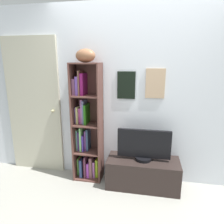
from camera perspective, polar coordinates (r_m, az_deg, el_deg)
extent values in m
cube|color=silver|center=(2.82, 7.71, 4.45)|extent=(4.80, 0.06, 2.46)
cube|color=black|center=(2.77, 4.06, 7.57)|extent=(0.25, 0.02, 0.37)
cube|color=#92A7AB|center=(2.77, 4.05, 7.56)|extent=(0.20, 0.01, 0.32)
cube|color=tan|center=(2.75, 12.16, 7.91)|extent=(0.25, 0.02, 0.39)
cube|color=gray|center=(2.75, 12.16, 7.90)|extent=(0.20, 0.01, 0.34)
cube|color=brown|center=(2.93, -10.53, -3.11)|extent=(0.02, 0.28, 1.69)
cube|color=brown|center=(2.82, -3.25, -3.59)|extent=(0.02, 0.28, 1.69)
cube|color=brown|center=(2.99, -6.18, -2.59)|extent=(0.40, 0.01, 1.69)
cube|color=brown|center=(3.22, -6.50, -17.66)|extent=(0.36, 0.27, 0.02)
cube|color=brown|center=(3.02, -6.72, -11.00)|extent=(0.36, 0.27, 0.02)
cube|color=brown|center=(2.87, -6.96, -3.54)|extent=(0.36, 0.27, 0.02)
cube|color=brown|center=(2.78, -7.21, 4.59)|extent=(0.36, 0.27, 0.02)
cube|color=brown|center=(2.74, -7.49, 13.52)|extent=(0.36, 0.27, 0.02)
cube|color=#64C449|center=(3.24, -9.15, -14.62)|extent=(0.02, 0.15, 0.26)
cube|color=#AF201B|center=(3.23, -8.68, -14.70)|extent=(0.03, 0.15, 0.26)
cube|color=navy|center=(3.19, -8.29, -14.92)|extent=(0.04, 0.22, 0.28)
cube|color=maroon|center=(3.19, -7.45, -14.88)|extent=(0.03, 0.18, 0.27)
cube|color=#582D41|center=(3.15, -7.13, -14.65)|extent=(0.02, 0.22, 0.33)
cube|color=purple|center=(3.18, -6.43, -15.49)|extent=(0.04, 0.20, 0.23)
cube|color=brown|center=(3.14, -5.64, -14.85)|extent=(0.04, 0.20, 0.32)
cube|color=#9A5A94|center=(3.16, -4.81, -15.40)|extent=(0.03, 0.19, 0.25)
cube|color=#99C424|center=(3.15, -4.07, -15.18)|extent=(0.04, 0.16, 0.28)
cube|color=#71B79F|center=(3.05, -9.47, -7.54)|extent=(0.02, 0.16, 0.30)
cube|color=#3A245E|center=(3.04, -8.93, -7.83)|extent=(0.03, 0.18, 0.28)
cube|color=#7FCA6F|center=(3.01, -8.44, -7.31)|extent=(0.03, 0.20, 0.35)
cube|color=#533AAA|center=(3.02, -7.85, -8.37)|extent=(0.02, 0.19, 0.24)
cube|color=#673774|center=(3.02, -7.24, -7.73)|extent=(0.02, 0.16, 0.30)
cube|color=#304663|center=(3.00, -6.71, -7.60)|extent=(0.03, 0.16, 0.32)
cube|color=#6F4DAA|center=(2.94, -9.79, -0.67)|extent=(0.02, 0.16, 0.23)
cube|color=tan|center=(2.91, -9.41, -0.70)|extent=(0.03, 0.19, 0.24)
cube|color=#AF3E94|center=(2.93, -8.77, -0.85)|extent=(0.02, 0.15, 0.22)
cube|color=#AC72B1|center=(2.89, -8.18, 0.29)|extent=(0.04, 0.16, 0.34)
cube|color=slate|center=(2.87, -7.69, 0.08)|extent=(0.02, 0.20, 0.33)
cube|color=#205C11|center=(2.86, -7.16, -0.52)|extent=(0.03, 0.21, 0.28)
cube|color=#663C5D|center=(2.83, -10.18, 7.11)|extent=(0.04, 0.22, 0.22)
cube|color=#64429C|center=(2.82, -9.37, 7.43)|extent=(0.04, 0.22, 0.25)
cube|color=brown|center=(2.80, -8.78, 8.21)|extent=(0.02, 0.22, 0.33)
cube|color=#741453|center=(2.79, -8.02, 7.85)|extent=(0.04, 0.21, 0.29)
ellipsoid|color=#8C5B3D|center=(2.74, -7.56, 15.56)|extent=(0.33, 0.25, 0.18)
cube|color=black|center=(2.94, 8.69, -16.67)|extent=(0.98, 0.42, 0.40)
cube|color=black|center=(2.77, 8.51, -18.81)|extent=(0.88, 0.01, 0.25)
cylinder|color=black|center=(2.84, 8.86, -12.86)|extent=(0.22, 0.22, 0.04)
cube|color=black|center=(2.75, 9.03, -8.87)|extent=(0.71, 0.04, 0.39)
cube|color=#2A3550|center=(2.74, 9.02, -8.97)|extent=(0.67, 0.01, 0.35)
cube|color=#B5B19B|center=(3.29, -21.21, 1.38)|extent=(0.85, 0.04, 2.06)
cube|color=gray|center=(3.22, -22.00, 8.47)|extent=(0.54, 0.01, 0.74)
cube|color=gray|center=(3.40, -20.68, -6.12)|extent=(0.54, 0.01, 0.74)
sphere|color=tan|center=(3.11, -16.49, 0.27)|extent=(0.04, 0.04, 0.04)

